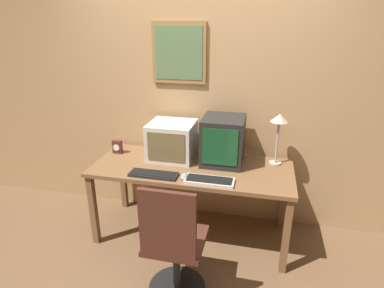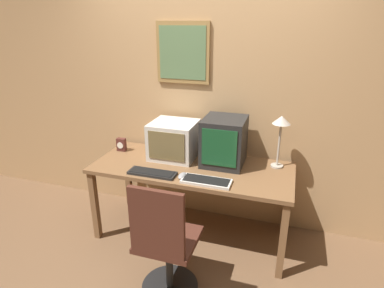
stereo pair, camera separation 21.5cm
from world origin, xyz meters
The scene contains 11 objects.
ground_plane centered at (0.00, 0.00, 0.00)m, with size 14.00×14.00×0.00m, color brown.
wall_back centered at (0.00, 1.16, 1.30)m, with size 8.00×0.08×2.60m.
desk centered at (0.00, 0.71, 0.67)m, with size 1.81×0.75×0.74m.
monitor_left centered at (-0.23, 0.87, 0.92)m, with size 0.43×0.40×0.35m.
monitor_right centered at (0.26, 0.87, 0.96)m, with size 0.37×0.41×0.43m.
keyboard_main centered at (-0.28, 0.45, 0.75)m, with size 0.42×0.14×0.03m.
keyboard_side centered at (0.21, 0.45, 0.75)m, with size 0.41×0.16×0.03m.
mouse_near_keyboard centered at (-0.01, 0.47, 0.76)m, with size 0.06×0.12×0.04m.
desk_clock centered at (-0.80, 0.85, 0.81)m, with size 0.09×0.06×0.13m.
desk_lamp centered at (0.74, 0.94, 1.13)m, with size 0.16×0.16×0.48m.
office_chair centered at (0.04, -0.07, 0.43)m, with size 0.45×0.45×0.98m.
Camera 1 is at (0.60, -1.88, 1.99)m, focal length 30.00 mm.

